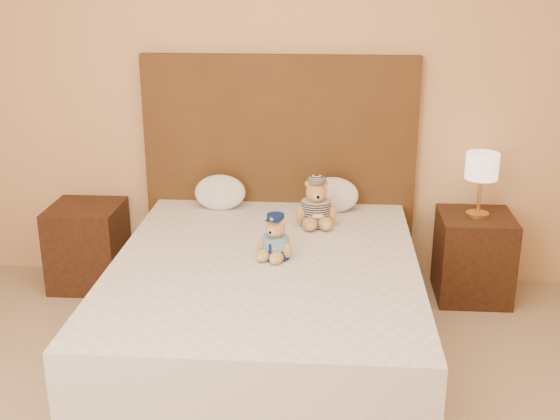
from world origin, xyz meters
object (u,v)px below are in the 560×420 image
(nightstand_left, at_px, (88,246))
(lamp, at_px, (482,169))
(teddy_police, at_px, (276,237))
(pillow_right, at_px, (333,193))
(teddy_prisoner, at_px, (316,203))
(pillow_left, at_px, (220,191))
(nightstand_right, at_px, (473,256))
(bed, at_px, (265,307))

(nightstand_left, height_order, lamp, lamp)
(teddy_police, height_order, pillow_right, teddy_police)
(teddy_prisoner, height_order, pillow_left, teddy_prisoner)
(lamp, bearing_deg, nightstand_right, 0.00)
(lamp, bearing_deg, bed, -147.38)
(nightstand_left, height_order, teddy_police, teddy_police)
(teddy_police, xyz_separation_m, teddy_prisoner, (0.20, 0.51, 0.02))
(pillow_left, distance_m, pillow_right, 0.72)
(nightstand_right, height_order, teddy_police, teddy_police)
(pillow_left, bearing_deg, bed, -66.23)
(bed, relative_size, nightstand_right, 3.64)
(nightstand_right, xyz_separation_m, lamp, (-0.00, 0.00, 0.57))
(bed, relative_size, nightstand_left, 3.64)
(lamp, xyz_separation_m, pillow_right, (-0.90, 0.03, -0.18))
(nightstand_right, relative_size, lamp, 1.38)
(lamp, bearing_deg, teddy_police, -147.55)
(nightstand_left, distance_m, pillow_right, 1.65)
(teddy_police, xyz_separation_m, pillow_left, (-0.42, 0.79, -0.01))
(nightstand_left, xyz_separation_m, nightstand_right, (2.50, 0.00, 0.00))
(bed, bearing_deg, teddy_prisoner, 65.32)
(lamp, relative_size, teddy_prisoner, 1.38)
(nightstand_right, distance_m, teddy_prisoner, 1.11)
(nightstand_right, bearing_deg, pillow_right, 178.09)
(bed, relative_size, teddy_prisoner, 6.92)
(teddy_police, relative_size, pillow_right, 0.75)
(nightstand_left, height_order, pillow_right, pillow_right)
(pillow_left, bearing_deg, pillow_right, 0.00)
(nightstand_left, bearing_deg, pillow_left, 1.94)
(teddy_police, relative_size, teddy_prisoner, 0.84)
(nightstand_left, bearing_deg, bed, -32.62)
(lamp, xyz_separation_m, pillow_left, (-1.62, 0.03, -0.18))
(nightstand_right, bearing_deg, pillow_left, 178.94)
(teddy_police, bearing_deg, lamp, 54.42)
(bed, distance_m, lamp, 1.59)
(bed, bearing_deg, nightstand_left, 147.38)
(nightstand_right, xyz_separation_m, teddy_police, (-1.20, -0.76, 0.40))
(nightstand_left, xyz_separation_m, lamp, (2.50, 0.00, 0.57))
(bed, xyz_separation_m, pillow_left, (-0.37, 0.83, 0.39))
(teddy_police, bearing_deg, bed, -121.73)
(nightstand_right, height_order, pillow_left, pillow_left)
(pillow_right, bearing_deg, nightstand_right, -1.91)
(teddy_prisoner, relative_size, pillow_left, 0.89)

